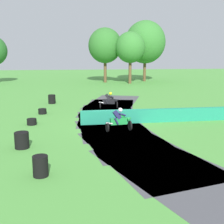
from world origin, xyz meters
The scene contains 13 objects.
ground_plane centered at (0.00, 0.00, 0.00)m, with size 120.00×120.00×0.00m, color #4C933D.
track_asphalt centered at (0.67, 0.03, 0.00)m, with size 7.57×26.17×0.01m.
safety_barrier centered at (5.38, 0.20, 0.45)m, with size 0.30×14.66×0.90m, color #1E8466.
motorcycle_lead_black centered at (0.49, 5.22, 0.66)m, with size 1.71×0.84×1.42m.
motorcycle_chase_green centered at (0.37, -1.86, 0.66)m, with size 1.67×0.91×1.42m.
tire_stack_near centered at (-4.48, 8.26, 0.40)m, with size 0.65×0.65×0.80m.
tire_stack_mid_a centered at (-4.79, 3.67, 0.20)m, with size 0.61×0.61×0.40m.
tire_stack_mid_b centered at (-5.07, 0.27, 0.20)m, with size 0.61×0.61×0.40m.
tire_stack_far centered at (-4.81, -4.53, 0.40)m, with size 0.70×0.70×0.80m.
tire_stack_extra_a centered at (-3.49, -8.04, 0.40)m, with size 0.58×0.58×0.80m.
tree_far_right centered at (2.00, 26.68, 5.52)m, with size 5.00×5.00×8.17m.
tree_mid_rise centered at (8.37, 27.82, 6.08)m, with size 6.27×6.27×9.39m.
tree_behind_barrier centered at (5.49, 24.61, 5.22)m, with size 4.27×4.27×7.49m.
Camera 1 is at (-1.96, -18.86, 4.63)m, focal length 47.76 mm.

